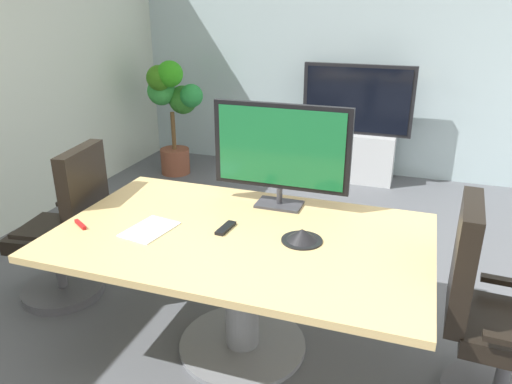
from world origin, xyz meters
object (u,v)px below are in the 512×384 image
at_px(office_chair_left, 67,237).
at_px(potted_plant, 172,102).
at_px(conference_phone, 302,236).
at_px(office_chair_right, 491,327).
at_px(conference_table, 242,262).
at_px(remote_control, 226,228).
at_px(wall_display_unit, 354,143).
at_px(tv_monitor, 281,150).

distance_m(office_chair_left, potted_plant, 2.67).
bearing_deg(conference_phone, office_chair_right, -1.00).
bearing_deg(conference_table, potted_plant, 124.51).
bearing_deg(remote_control, wall_display_unit, 90.03).
distance_m(wall_display_unit, potted_plant, 2.13).
distance_m(conference_table, conference_phone, 0.40).
height_order(conference_phone, remote_control, conference_phone).
distance_m(office_chair_left, wall_display_unit, 3.38).
bearing_deg(office_chair_right, conference_phone, 92.37).
height_order(office_chair_left, wall_display_unit, wall_display_unit).
relative_size(conference_table, tv_monitor, 2.42).
bearing_deg(tv_monitor, conference_phone, -59.80).
bearing_deg(conference_table, remote_control, 170.62).
xyz_separation_m(conference_table, tv_monitor, (0.09, 0.45, 0.54)).
distance_m(conference_table, tv_monitor, 0.71).
bearing_deg(conference_phone, wall_display_unit, 92.97).
height_order(wall_display_unit, remote_control, wall_display_unit).
relative_size(wall_display_unit, remote_control, 7.71).
bearing_deg(potted_plant, conference_phone, -50.71).
bearing_deg(office_chair_right, tv_monitor, 73.33).
xyz_separation_m(wall_display_unit, conference_phone, (0.16, -3.14, 0.35)).
distance_m(tv_monitor, conference_phone, 0.59).
distance_m(conference_table, potted_plant, 3.30).
bearing_deg(conference_table, tv_monitor, 78.88).
relative_size(office_chair_left, potted_plant, 0.82).
xyz_separation_m(office_chair_left, tv_monitor, (1.40, 0.32, 0.66)).
distance_m(conference_table, remote_control, 0.21).
xyz_separation_m(tv_monitor, potted_plant, (-1.95, 2.26, -0.27)).
height_order(tv_monitor, wall_display_unit, tv_monitor).
xyz_separation_m(conference_table, remote_control, (-0.10, 0.02, 0.19)).
bearing_deg(office_chair_left, conference_phone, 78.71).
bearing_deg(potted_plant, wall_display_unit, 12.49).
xyz_separation_m(conference_table, potted_plant, (-1.86, 2.71, 0.27)).
bearing_deg(remote_control, conference_phone, 5.51).
bearing_deg(remote_control, conference_table, -4.40).
height_order(office_chair_left, remote_control, office_chair_left).
bearing_deg(wall_display_unit, office_chair_left, -116.06).
xyz_separation_m(tv_monitor, wall_display_unit, (0.09, 2.71, -0.68)).
bearing_deg(conference_phone, potted_plant, 129.29).
bearing_deg(office_chair_left, tv_monitor, 95.37).
bearing_deg(office_chair_right, wall_display_unit, 23.12).
bearing_deg(potted_plant, conference_table, -55.49).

